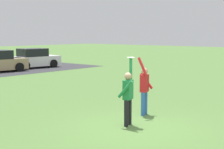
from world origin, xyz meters
The scene contains 5 objects.
ground_plane centered at (0.00, 0.00, 0.00)m, with size 120.00×120.00×0.00m, color #567F3D.
person_catcher centered at (-0.09, 0.19, 0.98)m, with size 0.58×0.48×2.08m.
person_defender centered at (1.38, 0.61, 0.98)m, with size 0.61×0.54×2.04m.
frisbee_disc centered at (0.12, 0.25, 2.09)m, with size 0.25×0.25×0.02m, color white.
parked_car_white centered at (9.25, 17.19, 0.73)m, with size 4.31×2.46×1.59m.
Camera 1 is at (-8.44, -6.24, 2.84)m, focal length 55.96 mm.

